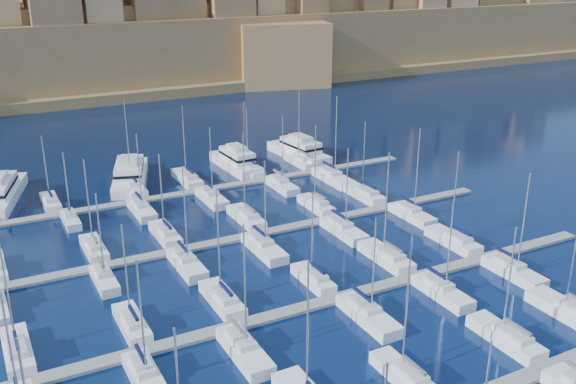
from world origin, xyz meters
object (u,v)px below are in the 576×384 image
motor_yacht_d (299,150)px  motor_yacht_b (130,174)px  motor_yacht_c (236,161)px  sailboat_4 (506,337)px

motor_yacht_d → motor_yacht_b: bearing=178.5°
motor_yacht_b → motor_yacht_c: bearing=-4.5°
sailboat_4 → motor_yacht_d: sailboat_4 is taller
sailboat_4 → motor_yacht_b: bearing=107.4°
sailboat_4 → motor_yacht_c: 69.37m
motor_yacht_c → motor_yacht_d: 14.52m
sailboat_4 → motor_yacht_c: bearing=91.3°
motor_yacht_c → motor_yacht_b: bearing=175.5°
sailboat_4 → motor_yacht_b: size_ratio=0.70×
sailboat_4 → motor_yacht_c: (-1.62, 69.35, 0.98)m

